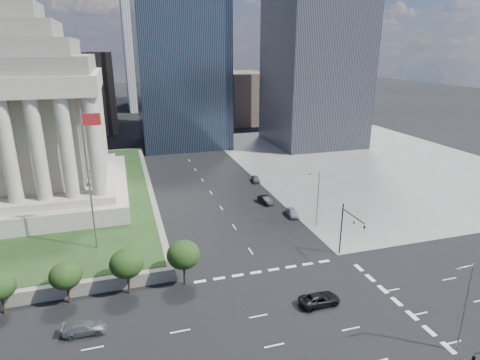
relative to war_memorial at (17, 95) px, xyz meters
name	(u,v)px	position (x,y,z in m)	size (l,w,h in m)	color
ground	(176,140)	(34.00, 52.00, -21.40)	(500.00, 500.00, 0.00)	black
sidewalk_ne	(364,160)	(80.00, 12.00, -21.38)	(68.00, 90.00, 0.03)	slate
war_memorial	(17,95)	(0.00, 0.00, 0.00)	(34.00, 34.00, 39.00)	gray
flagpole	(89,173)	(12.17, -24.00, -8.29)	(2.52, 0.24, 20.00)	slate
midrise_glass	(180,46)	(36.00, 47.00, 8.60)	(26.00, 26.00, 60.00)	black
building_filler_ne	(241,97)	(66.00, 82.00, -11.40)	(20.00, 30.00, 20.00)	brown
building_filler_nw	(81,92)	(4.00, 82.00, -7.40)	(24.00, 30.00, 28.00)	brown
traffic_signal_ne	(348,226)	(46.50, -34.30, -16.15)	(0.30, 5.74, 8.00)	black
street_lamp_south	(465,303)	(47.33, -54.00, -15.74)	(2.13, 0.22, 10.00)	slate
street_lamp_north	(317,196)	(47.33, -23.00, -15.74)	(2.13, 0.22, 10.00)	slate
pickup_truck	(320,299)	(37.77, -43.00, -20.70)	(2.32, 5.03, 1.40)	black
suv_grey	(85,328)	(11.16, -40.34, -20.72)	(4.65, 1.89, 1.35)	#4E5155
parked_sedan_near	(293,212)	(45.50, -17.56, -20.69)	(1.68, 4.18, 1.42)	#9CA0A5
parked_sedan_mid	(266,200)	(43.00, -10.13, -20.71)	(4.20, 1.47, 1.39)	black
parked_sedan_far	(256,179)	(45.50, 3.20, -20.74)	(1.56, 3.87, 1.32)	#55585D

